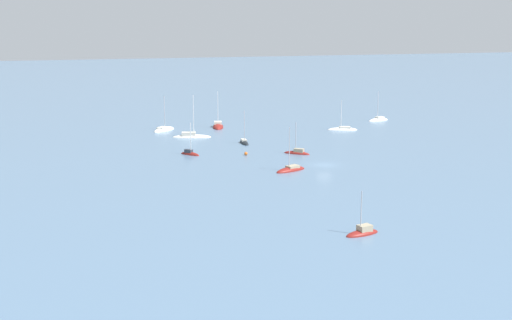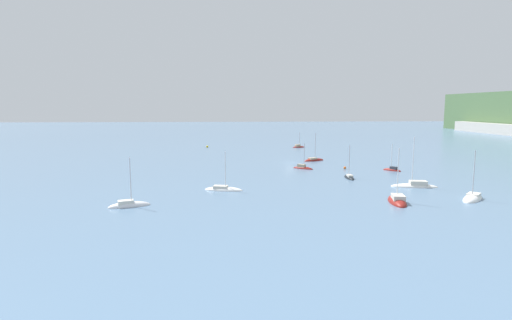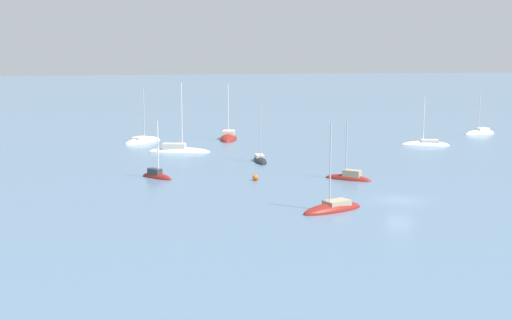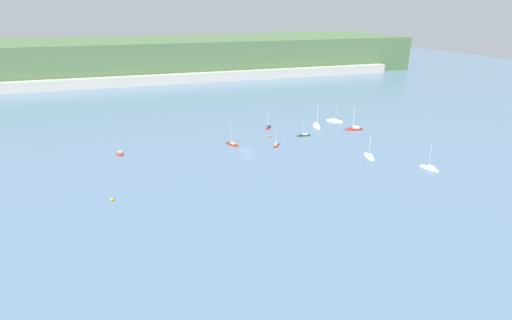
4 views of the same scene
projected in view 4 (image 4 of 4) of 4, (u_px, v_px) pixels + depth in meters
name	position (u px, v px, depth m)	size (l,w,h in m)	color
ground_plane	(247.00, 151.00, 132.58)	(600.00, 600.00, 0.00)	slate
hillside_ridge	(174.00, 55.00, 289.00)	(339.94, 87.79, 23.80)	#4C6B42
shore_town_strip	(185.00, 78.00, 250.19)	(288.95, 6.00, 5.79)	#B7B2A8
sailboat_0	(232.00, 145.00, 138.31)	(4.55, 6.71, 8.57)	maroon
sailboat_1	(317.00, 126.00, 159.46)	(4.18, 8.98, 10.24)	white
sailboat_2	(304.00, 136.00, 147.94)	(5.62, 1.63, 7.71)	black
sailboat_3	(429.00, 168.00, 117.92)	(3.72, 6.61, 8.36)	silver
sailboat_4	(276.00, 145.00, 137.27)	(4.43, 5.12, 6.89)	maroon
sailboat_5	(354.00, 129.00, 155.37)	(7.80, 4.01, 9.70)	maroon
sailboat_6	(268.00, 128.00, 157.03)	(4.16, 3.88, 6.97)	maroon
sailboat_7	(120.00, 154.00, 129.30)	(3.08, 5.27, 6.33)	maroon
sailboat_8	(335.00, 121.00, 166.85)	(6.91, 6.81, 9.05)	white
sailboat_9	(369.00, 157.00, 127.33)	(3.87, 7.46, 7.81)	white
mooring_buoy_0	(270.00, 136.00, 146.61)	(0.67, 0.67, 0.67)	orange
mooring_buoy_1	(112.00, 199.00, 98.23)	(0.77, 0.77, 0.77)	yellow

